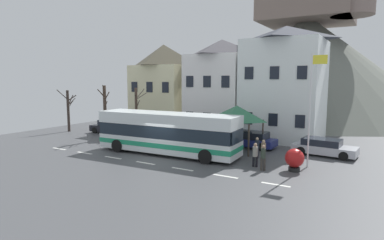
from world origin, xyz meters
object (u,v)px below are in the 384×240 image
flagpole (311,103)px  transit_bus (167,133)px  pedestrian_02 (255,154)px  parked_car_02 (249,139)px  townhouse_00 (164,87)px  bare_tree_01 (105,111)px  bare_tree_02 (68,110)px  hilltop_castle (306,63)px  townhouse_02 (284,83)px  parked_car_01 (111,127)px  parked_car_00 (324,147)px  bus_shelter (237,113)px  pedestrian_01 (263,156)px  pedestrian_03 (257,147)px  townhouse_01 (221,87)px  harbour_buoy (295,159)px  public_bench (227,139)px  pedestrian_00 (263,149)px  bare_tree_00 (136,111)px

flagpole → transit_bus: bearing=-171.1°
transit_bus → pedestrian_02: 7.08m
parked_car_02 → pedestrian_02: 6.29m
townhouse_00 → bare_tree_01: bearing=-98.2°
bare_tree_02 → hilltop_castle: bearing=57.1°
townhouse_02 → bare_tree_01: townhouse_02 is taller
parked_car_01 → parked_car_02: 15.23m
parked_car_00 → bus_shelter: bearing=-160.8°
pedestrian_02 → bus_shelter: bearing=126.4°
pedestrian_01 → pedestrian_03: (-1.41, 2.93, -0.12)m
townhouse_01 → parked_car_01: size_ratio=2.25×
parked_car_00 → parked_car_02: size_ratio=1.01×
harbour_buoy → flagpole: bearing=66.6°
transit_bus → parked_car_00: size_ratio=2.46×
townhouse_02 → flagpole: size_ratio=1.46×
flagpole → bare_tree_02: (-25.63, 1.90, -1.81)m
bare_tree_02 → pedestrian_02: bearing=-9.0°
townhouse_02 → public_bench: townhouse_02 is taller
parked_car_00 → bare_tree_02: size_ratio=1.00×
hilltop_castle → public_bench: size_ratio=21.96×
townhouse_00 → hilltop_castle: (11.01, 22.72, 3.39)m
bare_tree_02 → parked_car_01: bearing=16.4°
parked_car_01 → pedestrian_00: bearing=164.1°
pedestrian_02 → harbour_buoy: size_ratio=1.11×
parked_car_01 → pedestrian_02: size_ratio=2.75×
parked_car_00 → bare_tree_01: bare_tree_01 is taller
bare_tree_01 → transit_bus: bearing=-13.9°
pedestrian_01 → bus_shelter: bearing=128.5°
pedestrian_03 → bare_tree_00: bare_tree_00 is taller
parked_car_02 → harbour_buoy: size_ratio=3.24×
pedestrian_03 → pedestrian_01: bearing=-64.4°
transit_bus → public_bench: transit_bus is taller
parked_car_00 → townhouse_01: bearing=160.0°
townhouse_00 → parked_car_01: size_ratio=2.21×
hilltop_castle → transit_bus: (-3.54, -32.91, -6.57)m
pedestrian_00 → public_bench: (-4.61, 4.20, -0.42)m
parked_car_00 → flagpole: (-0.32, -4.05, 3.57)m
townhouse_00 → parked_car_00: bearing=-14.3°
pedestrian_00 → pedestrian_01: (0.67, -2.13, 0.02)m
transit_bus → bare_tree_02: 15.94m
townhouse_01 → bare_tree_01: size_ratio=1.88×
bus_shelter → harbour_buoy: size_ratio=2.54×
bare_tree_01 → parked_car_01: bearing=126.9°
townhouse_00 → townhouse_01: (6.93, 0.59, 0.10)m
bus_shelter → pedestrian_00: (3.09, -2.60, -2.09)m
parked_car_02 → pedestrian_01: bearing=119.7°
parked_car_02 → harbour_buoy: (5.00, -5.48, 0.13)m
pedestrian_00 → harbour_buoy: bearing=-27.4°
townhouse_01 → pedestrian_00: 12.72m
parked_car_02 → townhouse_01: bearing=-43.0°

